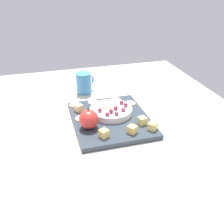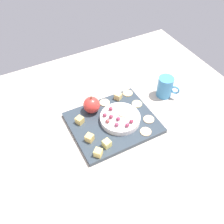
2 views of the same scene
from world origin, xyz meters
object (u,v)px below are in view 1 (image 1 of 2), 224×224
at_px(grape_5, 121,102).
at_px(apple_slice_0, 107,105).
at_px(cheese_cube_3, 132,129).
at_px(cracker_2, 93,102).
at_px(serving_dish, 111,111).
at_px(cheese_cube_2, 104,134).
at_px(cup, 84,83).
at_px(cracker_1, 81,119).
at_px(grape_3, 126,105).
at_px(grape_2, 123,109).
at_px(grape_4, 112,110).
at_px(cheese_cube_0, 142,121).
at_px(cracker_4, 116,100).
at_px(grape_7, 100,110).
at_px(cheese_cube_1, 153,126).
at_px(apple_whole, 89,119).
at_px(grape_6, 107,114).
at_px(cracker_0, 130,103).
at_px(cheese_cube_4, 79,108).
at_px(platter, 111,119).
at_px(grape_1, 116,108).
at_px(cracker_3, 75,105).
at_px(grape_0, 117,113).

height_order(grape_5, apple_slice_0, grape_5).
bearing_deg(cheese_cube_3, cracker_2, 17.05).
height_order(serving_dish, cheese_cube_2, cheese_cube_2).
xyz_separation_m(cheese_cube_3, cup, (0.40, 0.09, 0.02)).
xyz_separation_m(cracker_1, grape_3, (0.01, -0.17, 0.03)).
relative_size(grape_2, grape_4, 1.00).
bearing_deg(cheese_cube_0, grape_5, 16.63).
relative_size(cracker_4, grape_4, 2.53).
bearing_deg(grape_7, cheese_cube_1, -130.47).
xyz_separation_m(apple_whole, grape_6, (0.02, -0.07, -0.00)).
bearing_deg(grape_7, cheese_cube_2, 172.20).
bearing_deg(grape_5, cracker_1, 100.61).
height_order(cracker_0, cup, cup).
bearing_deg(grape_2, cup, 17.53).
bearing_deg(cheese_cube_2, grape_7, -7.80).
relative_size(cheese_cube_4, cracker_4, 0.62).
distance_m(platter, cup, 0.29).
height_order(serving_dish, cup, cup).
bearing_deg(grape_5, cheese_cube_2, 145.89).
distance_m(grape_1, grape_3, 0.05).
relative_size(cracker_3, apple_slice_0, 0.77).
bearing_deg(grape_1, cracker_2, 25.56).
bearing_deg(serving_dish, apple_whole, 126.88).
relative_size(cracker_1, cracker_2, 1.00).
bearing_deg(cheese_cube_2, cracker_2, -4.24).
bearing_deg(grape_1, cheese_cube_3, -171.89).
distance_m(grape_5, apple_slice_0, 0.06).
xyz_separation_m(cheese_cube_0, cracker_4, (0.20, 0.03, -0.01)).
xyz_separation_m(cracker_0, grape_0, (-0.11, 0.09, 0.03)).
xyz_separation_m(grape_1, grape_5, (0.04, -0.03, -0.00)).
relative_size(grape_4, grape_7, 1.00).
bearing_deg(grape_4, cracker_3, 39.81).
distance_m(cheese_cube_4, grape_0, 0.16).
height_order(platter, cheese_cube_3, cheese_cube_3).
xyz_separation_m(platter, grape_0, (-0.03, -0.01, 0.04)).
bearing_deg(grape_5, platter, 131.13).
bearing_deg(cracker_0, cup, 37.63).
relative_size(platter, cracker_0, 7.57).
bearing_deg(cracker_3, serving_dish, -131.06).
bearing_deg(cracker_0, grape_2, 146.64).
bearing_deg(cracker_0, grape_0, 141.16).
bearing_deg(grape_5, grape_4, 134.99).
height_order(platter, cracker_3, cracker_3).
bearing_deg(cup, cheese_cube_3, -167.80).
bearing_deg(cheese_cube_2, cracker_0, -38.67).
bearing_deg(cheese_cube_4, serving_dish, -115.27).
height_order(cracker_2, grape_0, grape_0).
relative_size(cracker_1, grape_2, 2.53).
relative_size(cheese_cube_2, cracker_1, 0.62).
relative_size(cracker_2, grape_7, 2.53).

